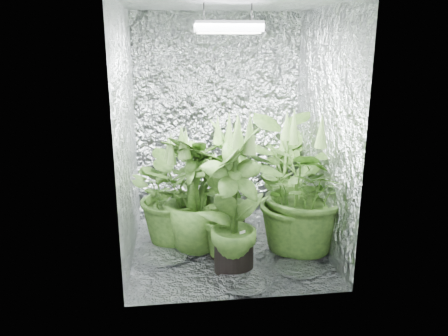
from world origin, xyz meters
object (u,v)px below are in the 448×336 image
Objects in this scene: grow_lamp at (228,27)px; circulation_fan at (286,213)px; plant_d at (195,194)px; plant_a at (175,192)px; plant_g at (225,209)px; plant_b at (230,182)px; plant_e at (300,188)px; plant_c at (283,176)px; plant_f at (234,202)px.

grow_lamp reaches higher than circulation_fan.
plant_a is at bearing 136.76° from plant_d.
plant_b is at bearing 76.77° from plant_g.
circulation_fan is at bearing 33.51° from grow_lamp.
plant_d is (-0.32, -0.19, -0.03)m from plant_b.
grow_lamp reaches higher than plant_g.
circulation_fan is (0.05, 0.58, -0.44)m from plant_e.
circulation_fan is (0.62, 0.41, -1.69)m from grow_lamp.
plant_c reaches higher than plant_g.
plant_b is 0.60m from plant_f.
plant_c is 1.11m from plant_d.
plant_b reaches higher than plant_d.
plant_d is at bearing 147.46° from plant_g.
plant_f reaches higher than circulation_fan.
plant_c is 0.78× the size of plant_f.
grow_lamp is 0.41× the size of plant_e.
plant_e is (-0.07, -0.81, 0.14)m from plant_c.
plant_d is 0.87× the size of plant_f.
grow_lamp is 0.47× the size of plant_a.
plant_f is 0.30m from plant_g.
plant_a reaches higher than circulation_fan.
circulation_fan is (0.58, 0.21, -0.40)m from plant_b.
plant_f is at bearing -126.97° from circulation_fan.
plant_a is 1.07m from plant_e.
plant_d is 3.37× the size of circulation_fan.
plant_f reaches higher than plant_c.
plant_e is 3.82× the size of circulation_fan.
plant_e is at bearing -95.01° from plant_c.
plant_e is 0.63m from plant_g.
plant_b reaches higher than plant_g.
plant_d is at bearing -43.24° from plant_a.
plant_d reaches higher than circulation_fan.
plant_a is 0.72m from plant_f.
grow_lamp reaches higher than plant_c.
plant_c is at bearing 58.22° from plant_f.
plant_b is 1.24× the size of plant_g.
plant_c is 1.04× the size of plant_g.
plant_b is at bearing -143.74° from plant_c.
circulation_fan is at bearing 19.80° from plant_b.
plant_c is (0.64, 0.64, -1.39)m from grow_lamp.
plant_g reaches higher than circulation_fan.
circulation_fan is (0.66, 0.55, -0.28)m from plant_g.
plant_g is 2.91× the size of circulation_fan.
plant_b is 0.95× the size of plant_e.
plant_g is at bearing -32.54° from plant_d.
plant_c is 1.22m from plant_f.
plant_d is at bearing -148.81° from plant_b.
plant_f is 1.11m from circulation_fan.
plant_e is at bearing -35.59° from plant_b.
plant_d reaches higher than plant_c.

